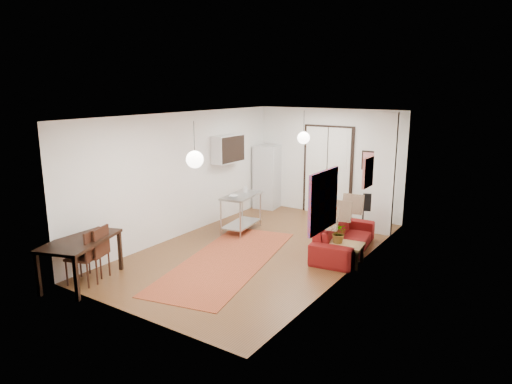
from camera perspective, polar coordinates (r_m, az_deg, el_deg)
The scene contains 27 objects.
floor at distance 10.00m, azimuth 0.31°, elevation -7.23°, with size 7.00×7.00×0.00m, color brown.
ceiling at distance 9.39m, azimuth 0.33°, elevation 9.60°, with size 4.20×7.00×0.02m, color silver.
wall_back at distance 12.62m, azimuth 9.04°, elevation 3.71°, with size 4.20×0.02×2.90m, color white.
wall_front at distance 7.02m, azimuth -15.52°, elevation -4.14°, with size 4.20×0.02×2.90m, color white.
wall_left at distance 10.86m, azimuth -9.02°, elevation 2.20°, with size 0.02×7.00×2.90m, color white.
wall_right at distance 8.66m, azimuth 12.05°, elevation -0.71°, with size 0.02×7.00×2.90m, color white.
double_doors at distance 12.62m, azimuth 8.92°, elevation 2.56°, with size 1.44×0.06×2.50m, color white.
stub_partition at distance 11.09m, azimuth 15.71°, elevation 2.10°, with size 0.50×0.10×2.90m, color white.
wall_cabinet at distance 11.81m, azimuth -3.53°, elevation 5.42°, with size 0.35×1.00×0.70m, color silver.
painting_popart at distance 7.50m, azimuth 8.42°, elevation -1.11°, with size 0.05×1.00×1.00m, color red.
painting_abstract at distance 9.33m, azimuth 13.82°, elevation 2.39°, with size 0.05×0.50×0.60m, color beige.
poster_back at distance 12.15m, azimuth 13.95°, elevation 3.84°, with size 0.40×0.03×0.50m, color red.
print_left at distance 12.29m, azimuth -2.69°, elevation 5.96°, with size 0.03×0.44×0.54m, color olive.
pendant_back at distance 11.17m, azimuth 5.97°, elevation 6.75°, with size 0.30×0.30×0.80m.
pendant_front at distance 7.87m, azimuth -7.66°, elevation 4.06°, with size 0.30×0.30×0.80m.
kilim_rug at distance 9.41m, azimuth -3.66°, elevation -8.54°, with size 1.57×4.19×0.01m, color #AB432A.
sofa at distance 9.93m, azimuth 10.94°, elevation -5.63°, with size 2.22×0.87×0.65m, color maroon.
coffee_table at distance 9.31m, azimuth 10.29°, elevation -6.59°, with size 1.01×0.64×0.43m.
potted_plant at distance 9.23m, azimuth 10.36°, elevation -5.04°, with size 0.32×0.37×0.42m, color #34662E.
kitchen_counter at distance 11.10m, azimuth -1.86°, elevation -1.98°, with size 0.75×1.26×0.91m.
bowl at distance 10.78m, azimuth -2.79°, elevation -0.53°, with size 0.21×0.21×0.05m, color silver.
soap_bottle at distance 11.23m, azimuth -1.35°, elevation 0.39°, with size 0.09×0.08×0.19m, color teal.
fridge at distance 13.22m, azimuth 1.41°, elevation 1.92°, with size 0.64×0.64×1.82m, color silver.
dining_table at distance 8.76m, azimuth -21.13°, elevation -6.08°, with size 1.28×1.67×0.82m.
dining_chair_near at distance 8.93m, azimuth -19.37°, elevation -6.52°, with size 0.61×0.75×1.01m.
dining_chair_far at distance 8.83m, azimuth -20.34°, elevation -6.83°, with size 0.61×0.75×1.01m.
black_side_chair at distance 12.08m, azimuth 14.20°, elevation -1.59°, with size 0.50×0.51×0.85m.
Camera 1 is at (5.11, -7.86, 3.47)m, focal length 32.00 mm.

